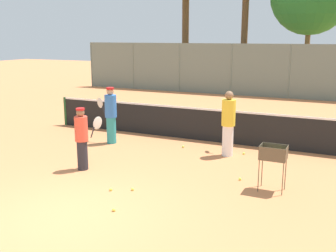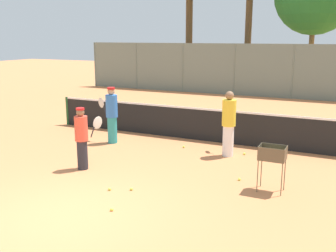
# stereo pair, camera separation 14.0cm
# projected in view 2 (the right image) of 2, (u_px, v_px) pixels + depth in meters

# --- Properties ---
(ground_plane) EXTENTS (80.00, 80.00, 0.00)m
(ground_plane) POSITION_uv_depth(u_px,v_px,m) (64.00, 215.00, 7.42)
(ground_plane) COLOR #D37F4C
(tennis_net) EXTENTS (10.30, 0.10, 1.07)m
(tennis_net) POSITION_uv_depth(u_px,v_px,m) (191.00, 123.00, 12.82)
(tennis_net) COLOR #26592D
(tennis_net) RESTS_ON ground_plane
(back_fence) EXTENTS (22.65, 0.08, 2.92)m
(back_fence) POSITION_uv_depth(u_px,v_px,m) (263.00, 71.00, 21.73)
(back_fence) COLOR slate
(back_fence) RESTS_ON ground_plane
(player_white_outfit) EXTENTS (0.58, 0.85, 1.84)m
(player_white_outfit) POSITION_uv_depth(u_px,v_px,m) (229.00, 123.00, 10.94)
(player_white_outfit) COLOR white
(player_white_outfit) RESTS_ON ground_plane
(player_red_cap) EXTENTS (0.89, 0.44, 1.78)m
(player_red_cap) POSITION_uv_depth(u_px,v_px,m) (112.00, 114.00, 12.30)
(player_red_cap) COLOR teal
(player_red_cap) RESTS_ON ground_plane
(player_yellow_shirt) EXTENTS (0.38, 0.85, 1.59)m
(player_yellow_shirt) POSITION_uv_depth(u_px,v_px,m) (82.00, 138.00, 9.86)
(player_yellow_shirt) COLOR #26262D
(player_yellow_shirt) RESTS_ON ground_plane
(ball_cart) EXTENTS (0.56, 0.41, 1.02)m
(ball_cart) POSITION_uv_depth(u_px,v_px,m) (273.00, 157.00, 8.42)
(ball_cart) COLOR brown
(ball_cart) RESTS_ON ground_plane
(tennis_ball_0) EXTENTS (0.07, 0.07, 0.07)m
(tennis_ball_0) POSITION_uv_depth(u_px,v_px,m) (112.00, 209.00, 7.61)
(tennis_ball_0) COLOR #D1E54C
(tennis_ball_0) RESTS_ON ground_plane
(tennis_ball_1) EXTENTS (0.07, 0.07, 0.07)m
(tennis_ball_1) POSITION_uv_depth(u_px,v_px,m) (110.00, 189.00, 8.62)
(tennis_ball_1) COLOR #D1E54C
(tennis_ball_1) RESTS_ON ground_plane
(tennis_ball_2) EXTENTS (0.07, 0.07, 0.07)m
(tennis_ball_2) POSITION_uv_depth(u_px,v_px,m) (239.00, 179.00, 9.21)
(tennis_ball_2) COLOR #D1E54C
(tennis_ball_2) RESTS_ON ground_plane
(tennis_ball_3) EXTENTS (0.07, 0.07, 0.07)m
(tennis_ball_3) POSITION_uv_depth(u_px,v_px,m) (131.00, 189.00, 8.63)
(tennis_ball_3) COLOR #D1E54C
(tennis_ball_3) RESTS_ON ground_plane
(tennis_ball_4) EXTENTS (0.07, 0.07, 0.07)m
(tennis_ball_4) POSITION_uv_depth(u_px,v_px,m) (244.00, 154.00, 11.22)
(tennis_ball_4) COLOR #D1E54C
(tennis_ball_4) RESTS_ON ground_plane
(tennis_ball_5) EXTENTS (0.07, 0.07, 0.07)m
(tennis_ball_5) POSITION_uv_depth(u_px,v_px,m) (184.00, 147.00, 11.93)
(tennis_ball_5) COLOR #D1E54C
(tennis_ball_5) RESTS_ON ground_plane
(parked_car) EXTENTS (4.20, 1.70, 1.60)m
(parked_car) POSITION_uv_depth(u_px,v_px,m) (248.00, 79.00, 25.18)
(parked_car) COLOR white
(parked_car) RESTS_ON ground_plane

